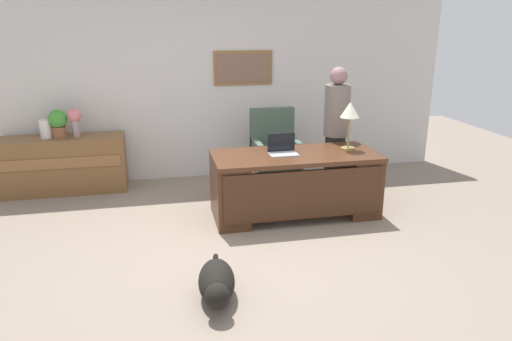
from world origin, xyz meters
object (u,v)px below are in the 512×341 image
object	(u,v)px
armchair	(274,153)
potted_plant	(58,122)
dog_lying	(217,283)
vase_empty	(46,129)
desk	(295,182)
laptop	(282,149)
person_standing	(336,131)
vase_with_flowers	(75,119)
credenza	(64,165)
desk_lamp	(350,113)

from	to	relation	value
armchair	potted_plant	xyz separation A→B (m)	(-2.78, 0.40, 0.46)
dog_lying	vase_empty	bearing A→B (deg)	120.82
desk	laptop	bearing A→B (deg)	156.77
armchair	potted_plant	world-z (taller)	potted_plant
vase_empty	person_standing	bearing A→B (deg)	-12.94
desk	vase_with_flowers	distance (m)	2.99
vase_with_flowers	vase_empty	bearing A→B (deg)	180.00
credenza	vase_with_flowers	distance (m)	0.64
armchair	person_standing	world-z (taller)	person_standing
credenza	vase_empty	bearing A→B (deg)	179.49
person_standing	laptop	xyz separation A→B (m)	(-0.85, -0.53, -0.05)
armchair	dog_lying	size ratio (longest dim) A/B	1.45
desk	person_standing	distance (m)	1.02
credenza	desk_lamp	xyz separation A→B (m)	(3.43, -1.34, 0.81)
credenza	laptop	xyz separation A→B (m)	(2.63, -1.37, 0.43)
person_standing	desk_lamp	size ratio (longest dim) A/B	2.94
person_standing	potted_plant	world-z (taller)	person_standing
desk	laptop	world-z (taller)	laptop
desk	dog_lying	distance (m)	1.97
credenza	dog_lying	distance (m)	3.45
desk	potted_plant	distance (m)	3.17
person_standing	vase_with_flowers	size ratio (longest dim) A/B	4.51
laptop	vase_with_flowers	xyz separation A→B (m)	(-2.42, 1.37, 0.18)
armchair	desk	bearing A→B (deg)	-90.38
desk	vase_with_flowers	size ratio (longest dim) A/B	5.15
credenza	potted_plant	xyz separation A→B (m)	(-0.00, 0.00, 0.57)
credenza	vase_with_flowers	size ratio (longest dim) A/B	4.34
laptop	vase_empty	xyz separation A→B (m)	(-2.79, 1.37, 0.06)
desk	credenza	size ratio (longest dim) A/B	1.19
desk_lamp	vase_with_flowers	xyz separation A→B (m)	(-3.22, 1.35, -0.20)
person_standing	vase_empty	xyz separation A→B (m)	(-3.64, 0.84, 0.01)
desk	dog_lying	bearing A→B (deg)	-125.35
desk	desk_lamp	size ratio (longest dim) A/B	3.36
vase_with_flowers	potted_plant	size ratio (longest dim) A/B	1.02
laptop	potted_plant	xyz separation A→B (m)	(-2.63, 1.37, 0.14)
desk	dog_lying	size ratio (longest dim) A/B	2.57
desk	vase_empty	xyz separation A→B (m)	(-2.94, 1.43, 0.46)
potted_plant	desk_lamp	bearing A→B (deg)	-21.38
vase_with_flowers	vase_empty	xyz separation A→B (m)	(-0.37, 0.00, -0.11)
credenza	desk_lamp	size ratio (longest dim) A/B	2.83
person_standing	vase_with_flowers	xyz separation A→B (m)	(-3.27, 0.84, 0.12)
desk	vase_empty	bearing A→B (deg)	154.03
armchair	dog_lying	xyz separation A→B (m)	(-1.14, -2.62, -0.32)
laptop	desk_lamp	size ratio (longest dim) A/B	0.57
dog_lying	laptop	size ratio (longest dim) A/B	2.30
desk_lamp	armchair	bearing A→B (deg)	124.59
dog_lying	desk_lamp	size ratio (longest dim) A/B	1.31
vase_with_flowers	potted_plant	bearing A→B (deg)	180.00
laptop	desk_lamp	xyz separation A→B (m)	(0.80, 0.02, 0.38)
dog_lying	potted_plant	world-z (taller)	potted_plant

